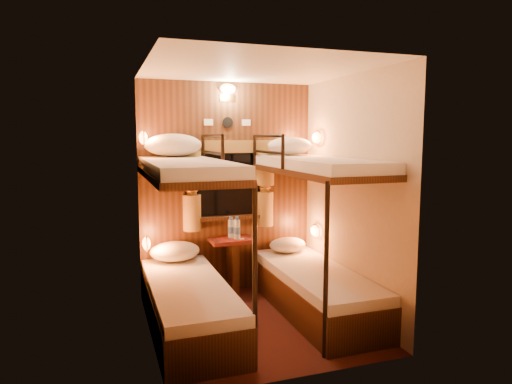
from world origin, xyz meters
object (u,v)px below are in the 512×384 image
object	(u,v)px
table	(232,259)
bottle_right	(231,229)
bottle_left	(237,229)
bunk_right	(315,259)
bunk_left	(188,271)

from	to	relation	value
table	bottle_right	distance (m)	0.34
bottle_left	table	bearing A→B (deg)	130.78
bunk_right	bottle_left	size ratio (longest dim) A/B	7.29
bunk_right	bottle_right	world-z (taller)	bunk_right
table	bottle_right	size ratio (longest dim) A/B	2.64
table	bottle_left	size ratio (longest dim) A/B	2.51
bunk_left	table	world-z (taller)	bunk_left
bunk_left	bunk_right	size ratio (longest dim) A/B	1.00
bunk_left	bottle_left	world-z (taller)	bunk_left
bottle_left	bottle_right	distance (m)	0.09
bottle_left	bottle_right	bearing A→B (deg)	121.85
bunk_left	bottle_left	size ratio (longest dim) A/B	7.29
bunk_right	table	bearing A→B (deg)	129.67
bunk_left	bunk_right	xyz separation A→B (m)	(1.30, 0.00, 0.00)
bottle_right	table	bearing A→B (deg)	-76.66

